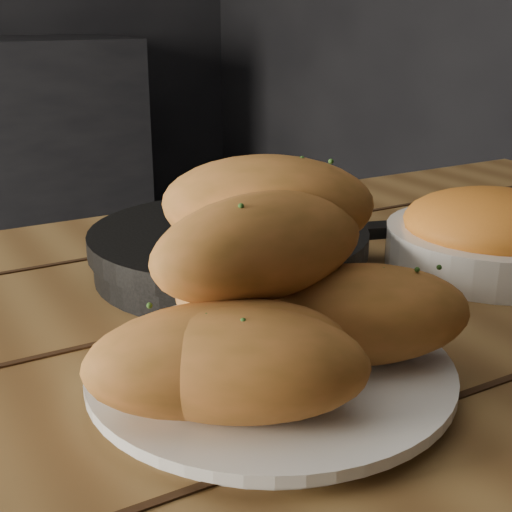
{
  "coord_description": "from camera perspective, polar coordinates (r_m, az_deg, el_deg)",
  "views": [
    {
      "loc": [
        0.44,
        -1.03,
        1.0
      ],
      "look_at": [
        0.67,
        -0.64,
        0.84
      ],
      "focal_mm": 50.0,
      "sensor_mm": 36.0,
      "label": 1
    }
  ],
  "objects": [
    {
      "name": "table",
      "position": [
        0.59,
        2.86,
        -16.82
      ],
      "size": [
        1.47,
        0.91,
        0.75
      ],
      "color": "brown",
      "rests_on": "ground"
    },
    {
      "name": "plate",
      "position": [
        0.5,
        1.16,
        -9.38
      ],
      "size": [
        0.25,
        0.25,
        0.02
      ],
      "color": "white",
      "rests_on": "table"
    },
    {
      "name": "bread_rolls",
      "position": [
        0.46,
        0.41,
        -3.17
      ],
      "size": [
        0.28,
        0.26,
        0.14
      ],
      "color": "#C67437",
      "rests_on": "plate"
    },
    {
      "name": "bowl",
      "position": [
        0.76,
        18.48,
        1.67
      ],
      "size": [
        0.21,
        0.21,
        0.08
      ],
      "color": "white",
      "rests_on": "table"
    },
    {
      "name": "skillet",
      "position": [
        0.7,
        -2.01,
        0.51
      ],
      "size": [
        0.4,
        0.27,
        0.05
      ],
      "color": "black",
      "rests_on": "table"
    }
  ]
}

